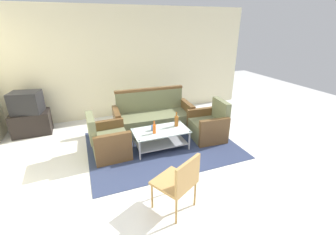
{
  "coord_description": "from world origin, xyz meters",
  "views": [
    {
      "loc": [
        -1.39,
        -3.0,
        2.38
      ],
      "look_at": [
        0.11,
        0.85,
        0.65
      ],
      "focal_mm": 24.16,
      "sensor_mm": 36.0,
      "label": 1
    }
  ],
  "objects_px": {
    "armchair_left": "(109,142)",
    "cup": "(153,128)",
    "coffee_table": "(161,137)",
    "bottle_brown": "(176,121)",
    "couch": "(153,118)",
    "wicker_chair": "(179,180)",
    "bottle_orange": "(154,129)",
    "tv_stand": "(32,123)",
    "armchair_right": "(208,126)",
    "television": "(26,102)"
  },
  "relations": [
    {
      "from": "armchair_left",
      "to": "cup",
      "type": "distance_m",
      "value": 0.9
    },
    {
      "from": "coffee_table",
      "to": "bottle_brown",
      "type": "distance_m",
      "value": 0.45
    },
    {
      "from": "coffee_table",
      "to": "couch",
      "type": "bearing_deg",
      "value": 82.41
    },
    {
      "from": "wicker_chair",
      "to": "couch",
      "type": "bearing_deg",
      "value": 51.44
    },
    {
      "from": "armchair_left",
      "to": "bottle_orange",
      "type": "relative_size",
      "value": 3.33
    },
    {
      "from": "armchair_left",
      "to": "tv_stand",
      "type": "height_order",
      "value": "armchair_left"
    },
    {
      "from": "couch",
      "to": "bottle_orange",
      "type": "height_order",
      "value": "couch"
    },
    {
      "from": "armchair_right",
      "to": "coffee_table",
      "type": "distance_m",
      "value": 1.13
    },
    {
      "from": "armchair_left",
      "to": "coffee_table",
      "type": "relative_size",
      "value": 0.77
    },
    {
      "from": "armchair_left",
      "to": "armchair_right",
      "type": "distance_m",
      "value": 2.15
    },
    {
      "from": "bottle_brown",
      "to": "television",
      "type": "bearing_deg",
      "value": 150.38
    },
    {
      "from": "cup",
      "to": "television",
      "type": "height_order",
      "value": "television"
    },
    {
      "from": "tv_stand",
      "to": "television",
      "type": "height_order",
      "value": "television"
    },
    {
      "from": "coffee_table",
      "to": "wicker_chair",
      "type": "relative_size",
      "value": 1.31
    },
    {
      "from": "armchair_right",
      "to": "wicker_chair",
      "type": "distance_m",
      "value": 2.25
    },
    {
      "from": "bottle_brown",
      "to": "bottle_orange",
      "type": "bearing_deg",
      "value": -163.92
    },
    {
      "from": "bottle_brown",
      "to": "tv_stand",
      "type": "xyz_separation_m",
      "value": [
        -2.91,
        1.65,
        -0.27
      ]
    },
    {
      "from": "tv_stand",
      "to": "television",
      "type": "distance_m",
      "value": 0.5
    },
    {
      "from": "armchair_left",
      "to": "bottle_brown",
      "type": "xyz_separation_m",
      "value": [
        1.38,
        -0.06,
        0.24
      ]
    },
    {
      "from": "armchair_left",
      "to": "armchair_right",
      "type": "height_order",
      "value": "same"
    },
    {
      "from": "television",
      "to": "couch",
      "type": "bearing_deg",
      "value": 174.6
    },
    {
      "from": "armchair_right",
      "to": "tv_stand",
      "type": "relative_size",
      "value": 1.06
    },
    {
      "from": "bottle_orange",
      "to": "cup",
      "type": "height_order",
      "value": "bottle_orange"
    },
    {
      "from": "cup",
      "to": "television",
      "type": "bearing_deg",
      "value": 145.24
    },
    {
      "from": "armchair_left",
      "to": "television",
      "type": "relative_size",
      "value": 1.25
    },
    {
      "from": "couch",
      "to": "bottle_orange",
      "type": "bearing_deg",
      "value": 76.41
    },
    {
      "from": "cup",
      "to": "armchair_left",
      "type": "bearing_deg",
      "value": 175.44
    },
    {
      "from": "bottle_orange",
      "to": "cup",
      "type": "xyz_separation_m",
      "value": [
        0.02,
        0.14,
        -0.05
      ]
    },
    {
      "from": "couch",
      "to": "tv_stand",
      "type": "relative_size",
      "value": 2.29
    },
    {
      "from": "couch",
      "to": "tv_stand",
      "type": "xyz_separation_m",
      "value": [
        -2.66,
        0.85,
        -0.06
      ]
    },
    {
      "from": "bottle_orange",
      "to": "television",
      "type": "xyz_separation_m",
      "value": [
        -2.38,
        1.81,
        0.25
      ]
    },
    {
      "from": "bottle_orange",
      "to": "cup",
      "type": "distance_m",
      "value": 0.15
    },
    {
      "from": "armchair_right",
      "to": "bottle_orange",
      "type": "distance_m",
      "value": 1.31
    },
    {
      "from": "bottle_brown",
      "to": "cup",
      "type": "bearing_deg",
      "value": -178.5
    },
    {
      "from": "tv_stand",
      "to": "coffee_table",
      "type": "bearing_deg",
      "value": -34.23
    },
    {
      "from": "coffee_table",
      "to": "tv_stand",
      "type": "bearing_deg",
      "value": 145.77
    },
    {
      "from": "bottle_brown",
      "to": "wicker_chair",
      "type": "height_order",
      "value": "wicker_chair"
    },
    {
      "from": "bottle_orange",
      "to": "television",
      "type": "relative_size",
      "value": 0.37
    },
    {
      "from": "armchair_left",
      "to": "armchair_right",
      "type": "relative_size",
      "value": 1.0
    },
    {
      "from": "couch",
      "to": "armchair_right",
      "type": "height_order",
      "value": "couch"
    },
    {
      "from": "cup",
      "to": "television",
      "type": "distance_m",
      "value": 2.94
    },
    {
      "from": "couch",
      "to": "coffee_table",
      "type": "height_order",
      "value": "couch"
    },
    {
      "from": "coffee_table",
      "to": "cup",
      "type": "distance_m",
      "value": 0.24
    },
    {
      "from": "couch",
      "to": "cup",
      "type": "distance_m",
      "value": 0.87
    },
    {
      "from": "coffee_table",
      "to": "wicker_chair",
      "type": "bearing_deg",
      "value": -101.39
    },
    {
      "from": "tv_stand",
      "to": "wicker_chair",
      "type": "distance_m",
      "value": 4.04
    },
    {
      "from": "bottle_brown",
      "to": "coffee_table",
      "type": "bearing_deg",
      "value": -168.18
    },
    {
      "from": "couch",
      "to": "tv_stand",
      "type": "bearing_deg",
      "value": -15.09
    },
    {
      "from": "couch",
      "to": "bottle_brown",
      "type": "relative_size",
      "value": 6.0
    },
    {
      "from": "cup",
      "to": "tv_stand",
      "type": "distance_m",
      "value": 2.93
    }
  ]
}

